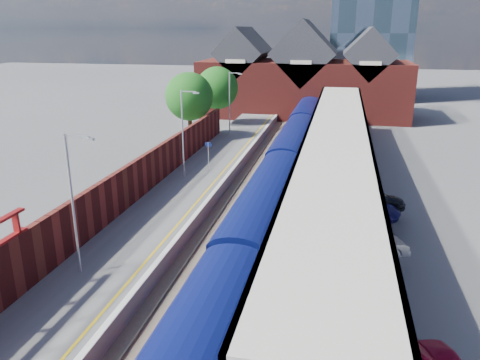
% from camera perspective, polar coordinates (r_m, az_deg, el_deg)
% --- Properties ---
extents(ground, '(240.00, 240.00, 0.00)m').
position_cam_1_polar(ground, '(44.68, 4.50, 1.69)').
color(ground, '#5B5B5E').
rests_on(ground, ground).
extents(ballast_bed, '(6.00, 76.00, 0.06)m').
position_cam_1_polar(ballast_bed, '(35.29, 2.26, -2.72)').
color(ballast_bed, '#473D33').
rests_on(ballast_bed, ground).
extents(rails, '(4.51, 76.00, 0.14)m').
position_cam_1_polar(rails, '(35.26, 2.26, -2.59)').
color(rails, slate).
rests_on(rails, ground).
extents(left_platform, '(5.00, 76.00, 1.00)m').
position_cam_1_polar(left_platform, '(36.41, -6.29, -1.37)').
color(left_platform, '#565659').
rests_on(left_platform, ground).
extents(right_platform, '(6.00, 76.00, 1.00)m').
position_cam_1_polar(right_platform, '(34.68, 12.09, -2.68)').
color(right_platform, '#565659').
rests_on(right_platform, ground).
extents(coping_left, '(0.30, 76.00, 0.05)m').
position_cam_1_polar(coping_left, '(35.59, -2.72, -0.84)').
color(coping_left, silver).
rests_on(coping_left, left_platform).
extents(coping_right, '(0.30, 76.00, 0.05)m').
position_cam_1_polar(coping_right, '(34.58, 7.43, -1.55)').
color(coping_right, silver).
rests_on(coping_right, right_platform).
extents(yellow_line, '(0.14, 76.00, 0.01)m').
position_cam_1_polar(yellow_line, '(35.75, -3.65, -0.81)').
color(yellow_line, yellow).
rests_on(yellow_line, left_platform).
extents(train, '(2.92, 65.92, 3.45)m').
position_cam_1_polar(train, '(36.36, 5.19, 1.33)').
color(train, '#0B1250').
rests_on(train, ground).
extents(canopy, '(4.50, 52.00, 4.48)m').
position_cam_1_polar(canopy, '(35.23, 11.79, 5.73)').
color(canopy, navy).
rests_on(canopy, right_platform).
extents(lamp_post_b, '(1.48, 0.18, 7.00)m').
position_cam_1_polar(lamp_post_b, '(23.30, -19.53, -1.89)').
color(lamp_post_b, '#A5A8AA').
rests_on(lamp_post_b, left_platform).
extents(lamp_post_c, '(1.48, 0.18, 7.00)m').
position_cam_1_polar(lamp_post_c, '(37.31, -6.82, 6.25)').
color(lamp_post_c, '#A5A8AA').
rests_on(lamp_post_c, left_platform).
extents(lamp_post_d, '(1.48, 0.18, 7.00)m').
position_cam_1_polar(lamp_post_d, '(52.47, -1.14, 9.76)').
color(lamp_post_d, '#A5A8AA').
rests_on(lamp_post_d, left_platform).
extents(platform_sign, '(0.55, 0.08, 2.50)m').
position_cam_1_polar(platform_sign, '(39.28, -3.88, 3.49)').
color(platform_sign, '#A5A8AA').
rests_on(platform_sign, left_platform).
extents(brick_wall, '(0.35, 50.00, 3.86)m').
position_cam_1_polar(brick_wall, '(31.12, -14.70, -1.46)').
color(brick_wall, maroon).
rests_on(brick_wall, left_platform).
extents(station_building, '(30.00, 12.12, 13.78)m').
position_cam_1_polar(station_building, '(71.10, 7.79, 12.14)').
color(station_building, maroon).
rests_on(station_building, ground).
extents(tree_near, '(5.20, 5.20, 8.10)m').
position_cam_1_polar(tree_near, '(51.50, -6.07, 9.91)').
color(tree_near, '#382314').
rests_on(tree_near, ground).
extents(tree_far, '(5.20, 5.20, 8.10)m').
position_cam_1_polar(tree_far, '(58.82, -2.68, 10.99)').
color(tree_far, '#382314').
rests_on(tree_far, ground).
extents(parked_car_red, '(4.50, 3.17, 1.42)m').
position_cam_1_polar(parked_car_red, '(18.08, 19.17, -19.81)').
color(parked_car_red, '#A20D2D').
rests_on(parked_car_red, right_platform).
extents(parked_car_silver, '(4.43, 3.10, 1.39)m').
position_cam_1_polar(parked_car_silver, '(25.55, 15.32, -7.73)').
color(parked_car_silver, '#9D9DA1').
rests_on(parked_car_silver, right_platform).
extents(parked_car_dark, '(3.97, 1.66, 1.15)m').
position_cam_1_polar(parked_car_dark, '(32.77, 16.15, -2.23)').
color(parked_car_dark, black).
rests_on(parked_car_dark, right_platform).
extents(parked_car_blue, '(4.66, 3.23, 1.18)m').
position_cam_1_polar(parked_car_blue, '(31.01, 15.16, -3.27)').
color(parked_car_blue, navy).
rests_on(parked_car_blue, right_platform).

